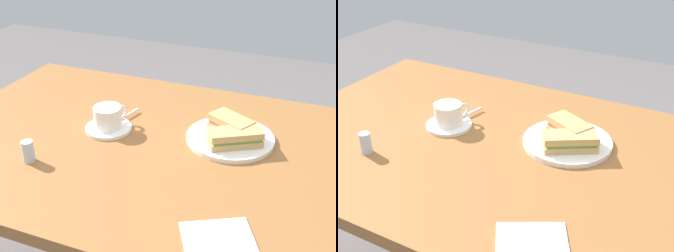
# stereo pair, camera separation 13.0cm
# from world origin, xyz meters

# --- Properties ---
(dining_table) EXTENTS (1.23, 0.88, 0.74)m
(dining_table) POSITION_xyz_m (0.00, 0.00, 0.63)
(dining_table) COLOR #915B2F
(dining_table) RESTS_ON ground_plane
(sandwich_plate) EXTENTS (0.26, 0.26, 0.01)m
(sandwich_plate) POSITION_xyz_m (0.26, 0.10, 0.75)
(sandwich_plate) COLOR white
(sandwich_plate) RESTS_ON dining_table
(sandwich_front) EXTENTS (0.15, 0.12, 0.05)m
(sandwich_front) POSITION_xyz_m (0.25, 0.12, 0.78)
(sandwich_front) COLOR tan
(sandwich_front) RESTS_ON sandwich_plate
(sandwich_back) EXTENTS (0.16, 0.13, 0.05)m
(sandwich_back) POSITION_xyz_m (0.28, 0.06, 0.78)
(sandwich_back) COLOR tan
(sandwich_back) RESTS_ON sandwich_plate
(coffee_saucer) EXTENTS (0.14, 0.14, 0.01)m
(coffee_saucer) POSITION_xyz_m (-0.10, 0.03, 0.75)
(coffee_saucer) COLOR white
(coffee_saucer) RESTS_ON dining_table
(coffee_cup) EXTENTS (0.09, 0.11, 0.07)m
(coffee_cup) POSITION_xyz_m (-0.10, 0.03, 0.79)
(coffee_cup) COLOR white
(coffee_cup) RESTS_ON coffee_saucer
(spoon) EXTENTS (0.03, 0.10, 0.01)m
(spoon) POSITION_xyz_m (-0.09, 0.10, 0.76)
(spoon) COLOR silver
(spoon) RESTS_ON coffee_saucer
(napkin) EXTENTS (0.20, 0.20, 0.00)m
(napkin) POSITION_xyz_m (0.34, -0.32, 0.75)
(napkin) COLOR white
(napkin) RESTS_ON dining_table
(salt_shaker) EXTENTS (0.03, 0.03, 0.06)m
(salt_shaker) POSITION_xyz_m (-0.22, -0.20, 0.77)
(salt_shaker) COLOR silver
(salt_shaker) RESTS_ON dining_table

